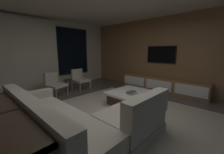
{
  "coord_description": "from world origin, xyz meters",
  "views": [
    {
      "loc": [
        -2.1,
        -2.04,
        1.49
      ],
      "look_at": [
        0.3,
        0.24,
        0.86
      ],
      "focal_mm": 22.43,
      "sensor_mm": 36.0,
      "label": 1
    }
  ],
  "objects_px": {
    "sectional_couch": "(75,123)",
    "coffee_table": "(132,98)",
    "accent_chair_by_curtain": "(54,83)",
    "media_console": "(162,85)",
    "mounted_tv": "(161,55)",
    "console_table_behind_couch": "(6,137)",
    "side_stool": "(68,82)",
    "book_stack_on_coffee_table": "(131,93)",
    "accent_chair_near_window": "(80,78)"
  },
  "relations": [
    {
      "from": "sectional_couch",
      "to": "accent_chair_near_window",
      "type": "relative_size",
      "value": 3.21
    },
    {
      "from": "mounted_tv",
      "to": "accent_chair_near_window",
      "type": "bearing_deg",
      "value": 131.19
    },
    {
      "from": "book_stack_on_coffee_table",
      "to": "console_table_behind_couch",
      "type": "xyz_separation_m",
      "value": [
        -2.71,
        -0.02,
        0.02
      ]
    },
    {
      "from": "media_console",
      "to": "sectional_couch",
      "type": "bearing_deg",
      "value": -177.62
    },
    {
      "from": "sectional_couch",
      "to": "mounted_tv",
      "type": "distance_m",
      "value": 4.06
    },
    {
      "from": "sectional_couch",
      "to": "media_console",
      "type": "bearing_deg",
      "value": 2.38
    },
    {
      "from": "accent_chair_by_curtain",
      "to": "media_console",
      "type": "bearing_deg",
      "value": -39.78
    },
    {
      "from": "sectional_couch",
      "to": "mounted_tv",
      "type": "bearing_deg",
      "value": 5.16
    },
    {
      "from": "book_stack_on_coffee_table",
      "to": "mounted_tv",
      "type": "distance_m",
      "value": 2.32
    },
    {
      "from": "coffee_table",
      "to": "accent_chair_near_window",
      "type": "height_order",
      "value": "accent_chair_near_window"
    },
    {
      "from": "sectional_couch",
      "to": "coffee_table",
      "type": "bearing_deg",
      "value": 6.59
    },
    {
      "from": "media_console",
      "to": "console_table_behind_couch",
      "type": "distance_m",
      "value": 4.64
    },
    {
      "from": "mounted_tv",
      "to": "console_table_behind_couch",
      "type": "distance_m",
      "value": 4.91
    },
    {
      "from": "coffee_table",
      "to": "accent_chair_by_curtain",
      "type": "xyz_separation_m",
      "value": [
        -1.13,
        2.35,
        0.25
      ]
    },
    {
      "from": "side_stool",
      "to": "mounted_tv",
      "type": "distance_m",
      "value": 3.58
    },
    {
      "from": "side_stool",
      "to": "mounted_tv",
      "type": "bearing_deg",
      "value": -42.17
    },
    {
      "from": "coffee_table",
      "to": "accent_chair_near_window",
      "type": "xyz_separation_m",
      "value": [
        -0.08,
        2.45,
        0.25
      ]
    },
    {
      "from": "accent_chair_near_window",
      "to": "console_table_behind_couch",
      "type": "distance_m",
      "value": 3.77
    },
    {
      "from": "media_console",
      "to": "console_table_behind_couch",
      "type": "relative_size",
      "value": 1.48
    },
    {
      "from": "accent_chair_near_window",
      "to": "mounted_tv",
      "type": "distance_m",
      "value": 3.22
    },
    {
      "from": "accent_chair_by_curtain",
      "to": "media_console",
      "type": "xyz_separation_m",
      "value": [
        2.9,
        -2.42,
        -0.18
      ]
    },
    {
      "from": "side_stool",
      "to": "media_console",
      "type": "xyz_separation_m",
      "value": [
        2.37,
        -2.51,
        -0.12
      ]
    },
    {
      "from": "mounted_tv",
      "to": "console_table_behind_couch",
      "type": "height_order",
      "value": "mounted_tv"
    },
    {
      "from": "accent_chair_near_window",
      "to": "side_stool",
      "type": "distance_m",
      "value": 0.52
    },
    {
      "from": "media_console",
      "to": "mounted_tv",
      "type": "height_order",
      "value": "mounted_tv"
    },
    {
      "from": "accent_chair_near_window",
      "to": "console_table_behind_couch",
      "type": "relative_size",
      "value": 0.37
    },
    {
      "from": "sectional_couch",
      "to": "coffee_table",
      "type": "xyz_separation_m",
      "value": [
        1.95,
        0.23,
        -0.1
      ]
    },
    {
      "from": "sectional_couch",
      "to": "media_console",
      "type": "xyz_separation_m",
      "value": [
        3.72,
        0.15,
        -0.04
      ]
    },
    {
      "from": "side_stool",
      "to": "console_table_behind_couch",
      "type": "relative_size",
      "value": 0.22
    },
    {
      "from": "sectional_couch",
      "to": "mounted_tv",
      "type": "height_order",
      "value": "mounted_tv"
    },
    {
      "from": "book_stack_on_coffee_table",
      "to": "media_console",
      "type": "xyz_separation_m",
      "value": [
        1.92,
        0.01,
        -0.14
      ]
    },
    {
      "from": "media_console",
      "to": "console_table_behind_couch",
      "type": "xyz_separation_m",
      "value": [
        -4.64,
        -0.02,
        0.16
      ]
    },
    {
      "from": "coffee_table",
      "to": "book_stack_on_coffee_table",
      "type": "relative_size",
      "value": 4.31
    },
    {
      "from": "coffee_table",
      "to": "book_stack_on_coffee_table",
      "type": "distance_m",
      "value": 0.27
    },
    {
      "from": "side_stool",
      "to": "mounted_tv",
      "type": "relative_size",
      "value": 0.43
    },
    {
      "from": "media_console",
      "to": "accent_chair_by_curtain",
      "type": "bearing_deg",
      "value": 140.22
    },
    {
      "from": "coffee_table",
      "to": "side_stool",
      "type": "relative_size",
      "value": 2.52
    },
    {
      "from": "book_stack_on_coffee_table",
      "to": "mounted_tv",
      "type": "height_order",
      "value": "mounted_tv"
    },
    {
      "from": "mounted_tv",
      "to": "coffee_table",
      "type": "bearing_deg",
      "value": -176.27
    },
    {
      "from": "accent_chair_by_curtain",
      "to": "sectional_couch",
      "type": "bearing_deg",
      "value": -107.7
    },
    {
      "from": "accent_chair_by_curtain",
      "to": "media_console",
      "type": "relative_size",
      "value": 0.25
    },
    {
      "from": "sectional_couch",
      "to": "coffee_table",
      "type": "height_order",
      "value": "sectional_couch"
    },
    {
      "from": "media_console",
      "to": "mounted_tv",
      "type": "xyz_separation_m",
      "value": [
        0.18,
        0.2,
        1.1
      ]
    },
    {
      "from": "accent_chair_by_curtain",
      "to": "book_stack_on_coffee_table",
      "type": "bearing_deg",
      "value": -68.01
    },
    {
      "from": "coffee_table",
      "to": "accent_chair_near_window",
      "type": "distance_m",
      "value": 2.46
    },
    {
      "from": "sectional_couch",
      "to": "console_table_behind_couch",
      "type": "height_order",
      "value": "sectional_couch"
    },
    {
      "from": "sectional_couch",
      "to": "side_stool",
      "type": "bearing_deg",
      "value": 63.08
    },
    {
      "from": "book_stack_on_coffee_table",
      "to": "accent_chair_near_window",
      "type": "distance_m",
      "value": 2.53
    },
    {
      "from": "accent_chair_near_window",
      "to": "coffee_table",
      "type": "bearing_deg",
      "value": -88.19
    },
    {
      "from": "sectional_couch",
      "to": "side_stool",
      "type": "xyz_separation_m",
      "value": [
        1.35,
        2.66,
        0.08
      ]
    }
  ]
}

